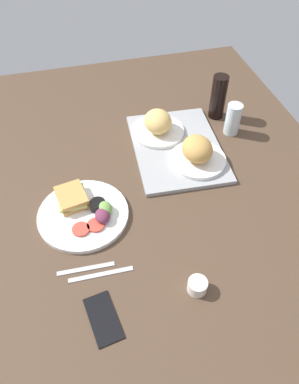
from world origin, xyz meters
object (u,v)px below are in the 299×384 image
(espresso_cup, at_px, (197,286))
(soda_bottle, at_px, (218,97))
(serving_tray, at_px, (177,148))
(bread_plate_far, at_px, (197,152))
(plate_with_salad, at_px, (84,211))
(fork, at_px, (86,268))
(bread_plate_near, at_px, (158,125))
(drinking_glass, at_px, (233,119))
(knife, at_px, (101,274))
(cell_phone, at_px, (103,318))

(espresso_cup, bearing_deg, soda_bottle, 154.86)
(serving_tray, relative_size, soda_bottle, 2.39)
(bread_plate_far, bearing_deg, plate_with_salad, -72.77)
(fork, bearing_deg, bread_plate_near, 58.13)
(bread_plate_far, distance_m, soda_bottle, 0.32)
(bread_plate_far, bearing_deg, fork, -53.58)
(bread_plate_near, bearing_deg, bread_plate_far, 26.12)
(serving_tray, distance_m, soda_bottle, 0.29)
(bread_plate_far, xyz_separation_m, drinking_glass, (-0.14, 0.20, 0.01))
(plate_with_salad, distance_m, knife, 0.24)
(knife, height_order, cell_phone, cell_phone)
(plate_with_salad, bearing_deg, cell_phone, -0.00)
(drinking_glass, bearing_deg, espresso_cup, -30.48)
(serving_tray, bearing_deg, bread_plate_far, 25.12)
(cell_phone, bearing_deg, fork, 179.63)
(soda_bottle, height_order, fork, soda_bottle)
(bread_plate_near, relative_size, fork, 1.25)
(serving_tray, distance_m, cell_phone, 0.72)
(bread_plate_far, relative_size, fork, 1.23)
(bread_plate_near, bearing_deg, espresso_cup, -6.24)
(serving_tray, bearing_deg, plate_with_salad, -59.34)
(espresso_cup, distance_m, knife, 0.28)
(bread_plate_far, xyz_separation_m, knife, (0.37, -0.43, -0.05))
(knife, bearing_deg, soda_bottle, 47.98)
(bread_plate_far, height_order, plate_with_salad, bread_plate_far)
(drinking_glass, xyz_separation_m, espresso_cup, (0.63, -0.37, -0.05))
(soda_bottle, xyz_separation_m, cell_phone, (0.77, -0.62, -0.09))
(plate_with_salad, distance_m, drinking_glass, 0.70)
(serving_tray, relative_size, cell_phone, 3.13)
(plate_with_salad, bearing_deg, bread_plate_near, 133.97)
(soda_bottle, relative_size, cell_phone, 1.31)
(bread_plate_far, bearing_deg, serving_tray, -154.88)
(fork, xyz_separation_m, cell_phone, (0.16, 0.02, 0.00))
(plate_with_salad, bearing_deg, soda_bottle, 122.75)
(plate_with_salad, bearing_deg, serving_tray, 120.66)
(knife, bearing_deg, serving_tray, 52.72)
(plate_with_salad, height_order, soda_bottle, soda_bottle)
(bread_plate_near, xyz_separation_m, knife, (0.57, -0.33, -0.05))
(bread_plate_far, relative_size, knife, 1.10)
(bread_plate_near, relative_size, plate_with_salad, 0.71)
(soda_bottle, bearing_deg, drinking_glass, 8.81)
(bread_plate_near, height_order, bread_plate_far, bread_plate_far)
(soda_bottle, height_order, cell_phone, soda_bottle)
(bread_plate_near, relative_size, soda_bottle, 1.13)
(drinking_glass, height_order, knife, drinking_glass)
(bread_plate_near, height_order, drinking_glass, drinking_glass)
(bread_plate_far, relative_size, drinking_glass, 1.60)
(plate_with_salad, height_order, espresso_cup, plate_with_salad)
(fork, bearing_deg, cell_phone, -79.01)
(knife, bearing_deg, bread_plate_near, 61.56)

